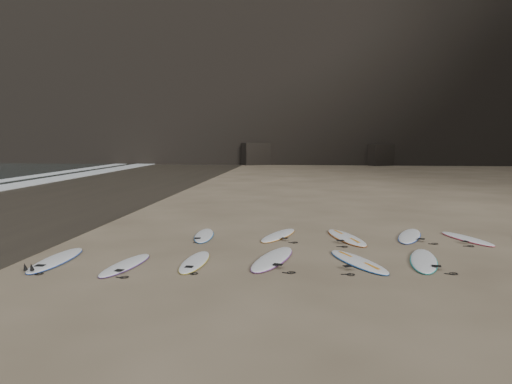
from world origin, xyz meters
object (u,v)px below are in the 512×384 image
surfboard_4 (424,260)px  surfboard_9 (467,238)px  surfboard_3 (358,261)px  surfboard_8 (410,236)px  surfboard_0 (126,265)px  surfboard_2 (273,258)px  surfboard_1 (195,261)px  surfboard_6 (278,235)px  surfboard_7 (346,237)px  surfboard_5 (204,235)px  surfboard_11 (56,259)px

surfboard_4 → surfboard_9: bearing=66.8°
surfboard_3 → surfboard_8: bearing=36.3°
surfboard_0 → surfboard_2: bearing=23.1°
surfboard_1 → surfboard_9: 8.47m
surfboard_1 → surfboard_3: 4.07m
surfboard_2 → surfboard_3: surfboard_2 is taller
surfboard_2 → surfboard_4: 3.79m
surfboard_6 → surfboard_7: bearing=14.5°
surfboard_3 → surfboard_8: 3.98m
surfboard_1 → surfboard_5: bearing=98.6°
surfboard_2 → surfboard_6: (-0.03, 3.09, -0.01)m
surfboard_7 → surfboard_11: 8.33m
surfboard_9 → surfboard_5: bearing=160.0°
surfboard_1 → surfboard_4: 5.74m
surfboard_11 → surfboard_5: bearing=47.9°
surfboard_1 → surfboard_11: 3.53m
surfboard_9 → surfboard_11: bearing=176.6°
surfboard_9 → surfboard_1: bearing=-176.8°
surfboard_2 → surfboard_5: surfboard_2 is taller
surfboard_2 → surfboard_7: bearing=67.7°
surfboard_5 → surfboard_3: bearing=-38.7°
surfboard_3 → surfboard_1: bearing=161.4°
surfboard_8 → surfboard_11: 10.35m
surfboard_1 → surfboard_3: (4.05, 0.42, 0.01)m
surfboard_4 → surfboard_8: (0.29, 3.19, -0.00)m
surfboard_11 → surfboard_1: bearing=2.0°
surfboard_5 → surfboard_9: size_ratio=1.00×
surfboard_6 → surfboard_2: bearing=-70.7°
surfboard_3 → surfboard_5: size_ratio=1.14×
surfboard_0 → surfboard_3: surfboard_3 is taller
surfboard_6 → surfboard_11: size_ratio=0.90×
surfboard_11 → surfboard_9: bearing=17.9°
surfboard_1 → surfboard_9: bearing=26.2°
surfboard_4 → surfboard_6: (-3.82, 2.88, -0.00)m
surfboard_0 → surfboard_7: 6.81m
surfboard_0 → surfboard_1: (1.60, 0.48, -0.00)m
surfboard_2 → surfboard_11: 5.48m
surfboard_3 → surfboard_7: 3.00m
surfboard_2 → surfboard_0: bearing=-151.7°
surfboard_2 → surfboard_6: bearing=103.5°
surfboard_0 → surfboard_3: 5.72m
surfboard_1 → surfboard_6: 4.04m
surfboard_2 → surfboard_5: bearing=142.9°
surfboard_9 → surfboard_7: bearing=161.1°
surfboard_9 → surfboard_3: bearing=-160.5°
surfboard_3 → surfboard_8: (1.94, 3.47, -0.00)m
surfboard_0 → surfboard_6: size_ratio=0.96×
surfboard_7 → surfboard_1: bearing=-156.8°
surfboard_3 → surfboard_5: 5.36m
surfboard_0 → surfboard_2: (3.52, 0.96, 0.01)m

